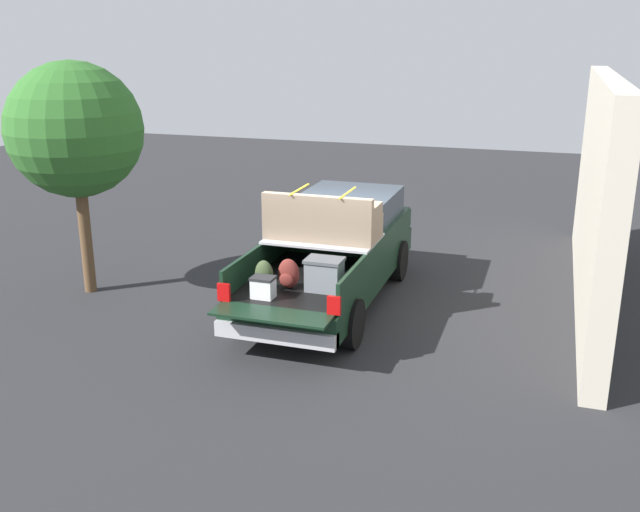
# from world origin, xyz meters

# --- Properties ---
(ground_plane) EXTENTS (40.00, 40.00, 0.00)m
(ground_plane) POSITION_xyz_m (0.00, 0.00, 0.00)
(ground_plane) COLOR #262628
(pickup_truck) EXTENTS (6.05, 2.06, 2.23)m
(pickup_truck) POSITION_xyz_m (0.36, -0.00, 0.96)
(pickup_truck) COLOR black
(pickup_truck) RESTS_ON ground_plane
(building_facade) EXTENTS (8.85, 0.36, 4.11)m
(building_facade) POSITION_xyz_m (1.78, -4.51, 2.05)
(building_facade) COLOR beige
(building_facade) RESTS_ON ground_plane
(tree_background) EXTENTS (2.48, 2.48, 4.37)m
(tree_background) POSITION_xyz_m (-0.81, 4.65, 3.12)
(tree_background) COLOR brown
(tree_background) RESTS_ON ground_plane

